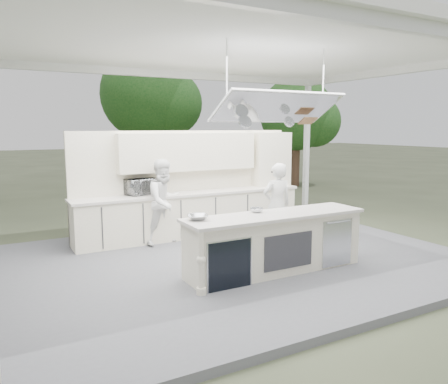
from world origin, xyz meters
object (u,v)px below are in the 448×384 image
back_counter (192,214)px  sous_chef (165,202)px  head_chef (277,205)px  demo_island (275,243)px

back_counter → sous_chef: (-0.76, -0.35, 0.38)m
head_chef → sous_chef: 2.22m
sous_chef → head_chef: bearing=-51.3°
sous_chef → back_counter: bearing=6.8°
demo_island → head_chef: (0.92, 1.24, 0.34)m
demo_island → sous_chef: bearing=110.8°
back_counter → sous_chef: size_ratio=2.98×
back_counter → head_chef: bearing=-54.9°
back_counter → head_chef: (1.10, -1.57, 0.34)m
back_counter → head_chef: head_chef is taller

